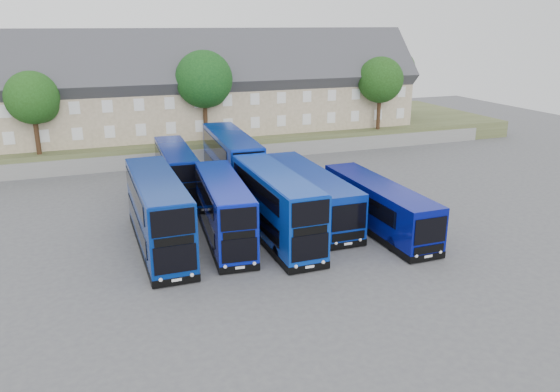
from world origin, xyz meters
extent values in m
plane|color=#4D4E53|center=(0.00, 0.00, 0.00)|extent=(120.00, 120.00, 0.00)
cube|color=slate|center=(0.00, 24.00, 0.75)|extent=(70.00, 0.40, 1.50)
cube|color=#4A512D|center=(0.00, 34.00, 1.00)|extent=(80.00, 20.00, 2.00)
cube|color=brown|center=(-16.50, 30.00, 11.84)|extent=(0.60, 0.90, 1.40)
cube|color=tan|center=(-12.00, 30.00, 5.00)|extent=(6.00, 8.00, 6.00)
cube|color=#3C3C41|center=(-12.00, 30.00, 8.00)|extent=(6.00, 10.40, 10.40)
cube|color=brown|center=(-10.50, 30.00, 11.84)|extent=(0.60, 0.90, 1.40)
cube|color=tan|center=(-6.00, 30.00, 5.00)|extent=(6.00, 8.00, 6.00)
cube|color=#3C3C41|center=(-6.00, 30.00, 8.00)|extent=(6.00, 10.40, 10.40)
cube|color=brown|center=(-4.50, 30.00, 11.84)|extent=(0.60, 0.90, 1.40)
cube|color=tan|center=(0.00, 30.00, 5.00)|extent=(6.00, 8.00, 6.00)
cube|color=#3C3C41|center=(0.00, 30.00, 8.00)|extent=(6.00, 10.40, 10.40)
cube|color=brown|center=(1.50, 30.00, 11.84)|extent=(0.60, 0.90, 1.40)
cube|color=tan|center=(6.00, 30.00, 5.00)|extent=(6.00, 8.00, 6.00)
cube|color=#3C3C41|center=(6.00, 30.00, 8.00)|extent=(6.00, 10.40, 10.40)
cube|color=brown|center=(7.50, 30.00, 11.84)|extent=(0.60, 0.90, 1.40)
cube|color=tan|center=(12.00, 30.00, 5.00)|extent=(6.00, 8.00, 6.00)
cube|color=#3C3C41|center=(12.00, 30.00, 8.00)|extent=(6.00, 10.40, 10.40)
cube|color=brown|center=(13.50, 30.00, 11.84)|extent=(0.60, 0.90, 1.40)
cube|color=tan|center=(18.00, 30.00, 5.00)|extent=(6.00, 8.00, 6.00)
cube|color=#3C3C41|center=(18.00, 30.00, 8.00)|extent=(6.00, 10.40, 10.40)
cube|color=brown|center=(19.50, 30.00, 11.84)|extent=(0.60, 0.90, 1.40)
cube|color=tan|center=(24.00, 30.00, 5.00)|extent=(6.00, 8.00, 6.00)
cube|color=#3C3C41|center=(24.00, 30.00, 8.00)|extent=(6.00, 10.40, 10.40)
cube|color=brown|center=(25.50, 30.00, 11.84)|extent=(0.60, 0.90, 1.40)
cube|color=navy|center=(-6.13, 3.47, 2.48)|extent=(2.65, 11.55, 4.27)
cube|color=black|center=(-6.13, 3.47, 0.30)|extent=(2.69, 11.59, 0.45)
cube|color=black|center=(-6.12, -2.33, 1.63)|extent=(2.32, 0.07, 1.57)
cube|color=black|center=(-6.12, -2.33, 3.73)|extent=(2.32, 0.07, 1.47)
cylinder|color=black|center=(-7.29, -0.10, 0.50)|extent=(0.30, 1.00, 1.00)
cube|color=#0818A4|center=(-1.98, 3.18, 2.25)|extent=(3.28, 10.53, 3.79)
cube|color=black|center=(-1.98, 3.18, 0.30)|extent=(3.33, 10.57, 0.45)
cube|color=black|center=(-2.45, -2.01, 1.46)|extent=(2.05, 0.25, 1.41)
cube|color=black|center=(-2.45, -2.01, 3.34)|extent=(2.05, 0.25, 1.32)
cylinder|color=black|center=(-3.27, 0.31, 0.50)|extent=(0.39, 1.02, 1.00)
cube|color=#0932A7|center=(1.30, 2.37, 2.43)|extent=(2.63, 11.29, 4.16)
cube|color=black|center=(1.30, 2.37, 0.30)|extent=(2.67, 11.33, 0.45)
cube|color=black|center=(1.34, -3.30, 1.59)|extent=(2.26, 0.07, 1.54)
cube|color=black|center=(1.34, -3.30, 3.64)|extent=(2.26, 0.07, 1.44)
cylinder|color=black|center=(0.19, -1.07, 0.50)|extent=(0.31, 1.00, 1.00)
cube|color=navy|center=(-3.19, 13.84, 2.21)|extent=(2.74, 10.29, 3.73)
cube|color=black|center=(-3.19, 13.84, 0.30)|extent=(2.78, 10.33, 0.45)
cube|color=black|center=(-3.40, 8.71, 1.44)|extent=(2.02, 0.14, 1.39)
cube|color=black|center=(-3.40, 8.71, 3.29)|extent=(2.02, 0.14, 1.30)
cylinder|color=black|center=(-4.32, 10.98, 0.50)|extent=(0.34, 1.01, 1.00)
cube|color=#082594|center=(1.63, 14.29, 2.56)|extent=(3.27, 12.04, 4.42)
cube|color=black|center=(1.63, 14.29, 0.30)|extent=(3.31, 12.09, 0.45)
cube|color=black|center=(1.35, 8.30, 1.68)|extent=(2.41, 0.17, 1.63)
cube|color=black|center=(1.35, 8.30, 3.85)|extent=(2.41, 0.17, 1.52)
cylinder|color=black|center=(0.25, 10.59, 0.50)|extent=(0.35, 1.01, 1.00)
cube|color=#082899|center=(5.02, 5.41, 1.93)|extent=(2.75, 12.76, 3.15)
cube|color=black|center=(5.02, 5.41, 0.30)|extent=(2.79, 12.81, 0.45)
cube|color=black|center=(4.97, -0.99, 2.18)|extent=(2.36, 0.08, 1.70)
cylinder|color=black|center=(3.81, 1.24, 0.50)|extent=(0.31, 1.00, 1.00)
cube|color=#060E79|center=(8.53, 1.58, 1.81)|extent=(2.59, 11.94, 2.93)
cube|color=black|center=(8.53, 1.58, 0.30)|extent=(2.63, 11.98, 0.45)
cube|color=black|center=(8.58, -4.41, 2.04)|extent=(2.18, 0.08, 1.59)
cylinder|color=black|center=(7.47, -2.19, 0.50)|extent=(0.31, 1.00, 1.00)
cylinder|color=#382314|center=(-14.00, 25.00, 3.88)|extent=(0.44, 0.44, 3.75)
sphere|color=#1A3F11|center=(-14.00, 25.00, 7.25)|extent=(4.80, 4.80, 4.80)
sphere|color=#1A3F11|center=(-13.40, 25.40, 6.50)|extent=(3.30, 3.30, 3.30)
cylinder|color=#382314|center=(2.00, 25.50, 4.25)|extent=(0.44, 0.44, 4.50)
sphere|color=#0E3613|center=(2.00, 25.50, 8.30)|extent=(5.76, 5.76, 5.76)
sphere|color=#0E3613|center=(2.60, 25.90, 7.40)|extent=(3.96, 3.96, 3.96)
cylinder|color=#382314|center=(22.00, 25.00, 4.00)|extent=(0.44, 0.44, 4.00)
sphere|color=black|center=(22.00, 25.00, 7.60)|extent=(5.12, 5.12, 5.12)
sphere|color=black|center=(22.60, 25.40, 6.80)|extent=(3.52, 3.52, 3.52)
cylinder|color=#382314|center=(28.00, 32.00, 4.12)|extent=(0.44, 0.44, 4.25)
sphere|color=#143F11|center=(28.00, 32.00, 7.95)|extent=(5.44, 5.44, 5.44)
sphere|color=#143F11|center=(28.60, 32.40, 7.10)|extent=(3.74, 3.74, 3.74)
camera|label=1|loc=(-10.15, -29.44, 13.76)|focal=35.00mm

